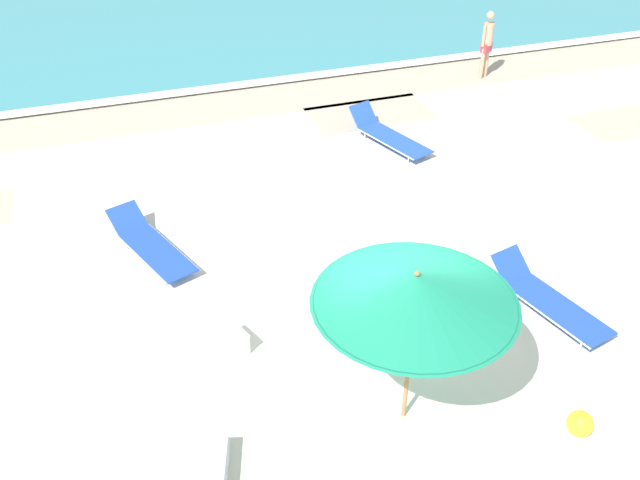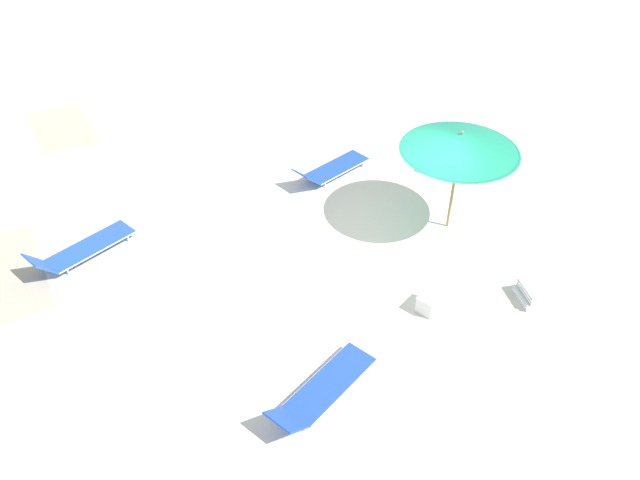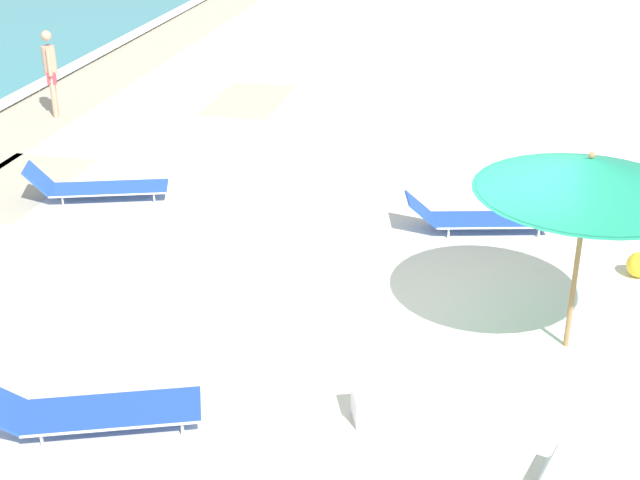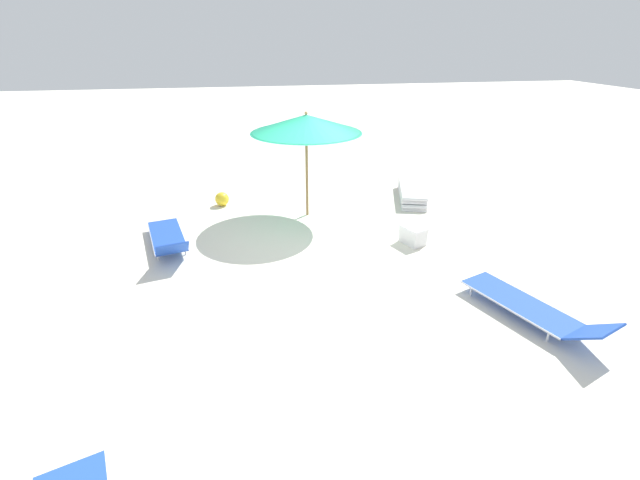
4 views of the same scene
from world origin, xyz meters
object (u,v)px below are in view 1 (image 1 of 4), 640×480
(beach_ball, at_px, (580,424))
(sun_lounger_under_umbrella, at_px, (151,245))
(beachgoer_wading_adult, at_px, (487,41))
(sun_lounger_beside_umbrella, at_px, (388,135))
(cooler_box, at_px, (231,341))
(beach_umbrella, at_px, (416,289))
(sun_lounger_near_water_left, at_px, (548,299))

(beach_ball, bearing_deg, sun_lounger_under_umbrella, 129.17)
(sun_lounger_under_umbrella, bearing_deg, beachgoer_wading_adult, 9.00)
(sun_lounger_beside_umbrella, distance_m, cooler_box, 7.20)
(beach_ball, xyz_separation_m, cooler_box, (-3.88, 2.92, 0.01))
(beachgoer_wading_adult, bearing_deg, sun_lounger_under_umbrella, -176.79)
(cooler_box, bearing_deg, beach_umbrella, 23.20)
(sun_lounger_beside_umbrella, relative_size, beachgoer_wading_adult, 1.30)
(beach_umbrella, relative_size, sun_lounger_beside_umbrella, 1.07)
(sun_lounger_near_water_left, bearing_deg, sun_lounger_under_umbrella, 134.54)
(beach_umbrella, xyz_separation_m, cooler_box, (-1.88, 1.93, -1.94))
(sun_lounger_beside_umbrella, relative_size, beach_ball, 6.65)
(beach_ball, height_order, cooler_box, cooler_box)
(sun_lounger_under_umbrella, xyz_separation_m, beachgoer_wading_adult, (9.49, 5.36, 0.79))
(beachgoer_wading_adult, relative_size, cooler_box, 2.98)
(beach_umbrella, bearing_deg, beachgoer_wading_adult, 55.83)
(sun_lounger_beside_umbrella, distance_m, sun_lounger_near_water_left, 6.06)
(beach_umbrella, height_order, sun_lounger_under_umbrella, beach_umbrella)
(sun_lounger_under_umbrella, xyz_separation_m, beach_ball, (4.65, -5.71, -0.04))
(cooler_box, bearing_deg, sun_lounger_near_water_left, 61.02)
(beach_umbrella, relative_size, sun_lounger_near_water_left, 1.11)
(beachgoer_wading_adult, xyz_separation_m, beach_ball, (-4.84, -11.06, -0.83))
(sun_lounger_under_umbrella, distance_m, sun_lounger_near_water_left, 6.63)
(sun_lounger_under_umbrella, height_order, sun_lounger_beside_umbrella, sun_lounger_beside_umbrella)
(sun_lounger_near_water_left, bearing_deg, sun_lounger_beside_umbrella, 77.00)
(sun_lounger_near_water_left, bearing_deg, cooler_box, 158.14)
(sun_lounger_near_water_left, distance_m, beach_ball, 2.45)
(sun_lounger_near_water_left, relative_size, beach_ball, 6.42)
(sun_lounger_under_umbrella, height_order, beachgoer_wading_adult, beachgoer_wading_adult)
(beach_umbrella, relative_size, sun_lounger_under_umbrella, 1.08)
(sun_lounger_near_water_left, xyz_separation_m, beach_ball, (-1.00, -2.24, -0.04))
(beach_umbrella, bearing_deg, sun_lounger_near_water_left, 22.55)
(beach_umbrella, distance_m, sun_lounger_near_water_left, 3.77)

